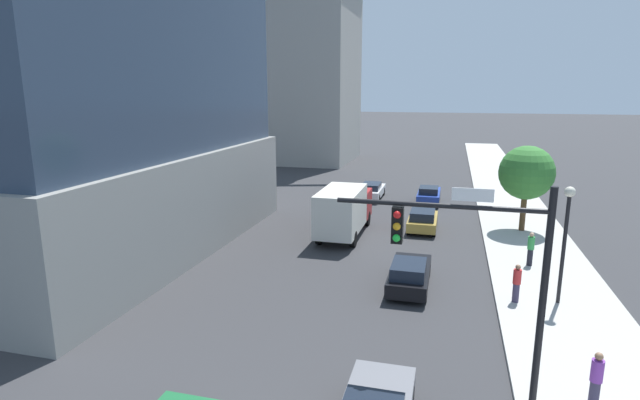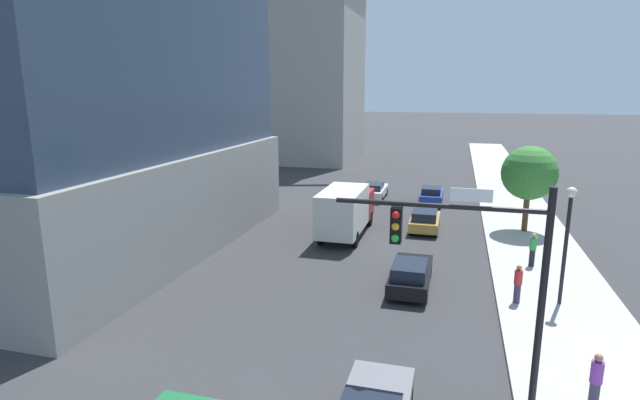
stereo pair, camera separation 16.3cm
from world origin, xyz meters
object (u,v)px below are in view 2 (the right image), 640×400
(street_lamp, at_px, (568,227))
(street_tree, at_px, (529,173))
(pedestrian_red_shirt, at_px, (518,284))
(pedestrian_purple_shirt, at_px, (596,381))
(traffic_light_pole, at_px, (476,258))
(construction_building, at_px, (299,54))
(car_blue, at_px, (431,195))
(box_truck, at_px, (346,209))
(car_white, at_px, (374,191))
(car_black, at_px, (410,274))
(pedestrian_green_shirt, at_px, (533,249))
(car_gold, at_px, (425,220))

(street_lamp, xyz_separation_m, street_tree, (-0.08, 11.65, 0.39))
(pedestrian_red_shirt, bearing_deg, pedestrian_purple_shirt, -79.69)
(traffic_light_pole, bearing_deg, construction_building, 112.80)
(construction_building, height_order, car_blue, construction_building)
(street_tree, bearing_deg, box_truck, -161.37)
(street_lamp, distance_m, car_white, 22.52)
(street_lamp, height_order, car_black, street_lamp)
(pedestrian_green_shirt, bearing_deg, traffic_light_pole, -104.87)
(car_gold, bearing_deg, construction_building, 120.88)
(car_blue, bearing_deg, car_black, -90.00)
(box_truck, xyz_separation_m, pedestrian_purple_shirt, (10.71, -15.56, -0.71))
(street_tree, height_order, box_truck, street_tree)
(street_lamp, bearing_deg, box_truck, 144.65)
(traffic_light_pole, height_order, street_tree, traffic_light_pole)
(car_blue, bearing_deg, street_tree, -48.28)
(street_lamp, xyz_separation_m, car_white, (-11.16, 19.35, -2.83))
(box_truck, height_order, pedestrian_red_shirt, box_truck)
(car_white, distance_m, box_truck, 11.48)
(construction_building, bearing_deg, pedestrian_green_shirt, -56.45)
(car_blue, bearing_deg, construction_building, 129.31)
(pedestrian_green_shirt, distance_m, pedestrian_purple_shirt, 12.30)
(street_tree, relative_size, box_truck, 0.76)
(street_lamp, bearing_deg, traffic_light_pole, -115.72)
(construction_building, bearing_deg, pedestrian_red_shirt, -61.09)
(traffic_light_pole, bearing_deg, car_white, 104.65)
(street_lamp, bearing_deg, construction_building, 121.00)
(car_black, bearing_deg, car_gold, 90.00)
(pedestrian_purple_shirt, bearing_deg, box_truck, 124.53)
(car_blue, height_order, pedestrian_red_shirt, pedestrian_red_shirt)
(street_tree, bearing_deg, car_blue, 131.72)
(pedestrian_red_shirt, bearing_deg, pedestrian_green_shirt, 76.24)
(street_tree, bearing_deg, pedestrian_purple_shirt, -91.10)
(pedestrian_green_shirt, bearing_deg, car_gold, 135.12)
(box_truck, distance_m, pedestrian_green_shirt, 11.13)
(street_tree, bearing_deg, traffic_light_pole, -101.03)
(traffic_light_pole, relative_size, car_white, 1.43)
(street_lamp, distance_m, car_gold, 12.59)
(street_tree, xyz_separation_m, box_truck, (-11.08, -3.73, -2.18))
(street_tree, height_order, car_blue, street_tree)
(street_tree, relative_size, car_white, 1.21)
(car_white, xyz_separation_m, pedestrian_red_shirt, (9.39, -19.74, 0.30))
(car_white, relative_size, box_truck, 0.63)
(traffic_light_pole, xyz_separation_m, car_blue, (-2.42, 26.92, -3.86))
(construction_building, height_order, car_gold, construction_building)
(street_tree, relative_size, car_blue, 1.24)
(traffic_light_pole, relative_size, car_black, 1.40)
(car_gold, bearing_deg, car_blue, 90.00)
(car_black, xyz_separation_m, pedestrian_purple_shirt, (5.92, -7.95, 0.34))
(car_blue, distance_m, car_black, 18.40)
(construction_building, bearing_deg, car_white, -58.11)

